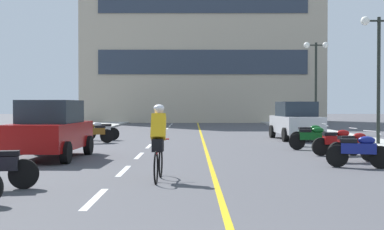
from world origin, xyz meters
The scene contains 28 objects.
ground_plane centered at (0.00, 21.00, 0.00)m, with size 140.00×140.00×0.00m, color #47474C.
curb_left centered at (-7.20, 24.00, 0.06)m, with size 2.40×72.00×0.12m, color #A8A8A3.
curb_right centered at (7.20, 24.00, 0.06)m, with size 2.40×72.00×0.12m, color #A8A8A3.
lane_dash_1 centered at (-2.00, 6.00, 0.00)m, with size 0.14×2.20×0.01m, color silver.
lane_dash_2 centered at (-2.00, 10.00, 0.00)m, with size 0.14×2.20×0.01m, color silver.
lane_dash_3 centered at (-2.00, 14.00, 0.00)m, with size 0.14×2.20×0.01m, color silver.
lane_dash_4 centered at (-2.00, 18.00, 0.00)m, with size 0.14×2.20×0.01m, color silver.
lane_dash_5 centered at (-2.00, 22.00, 0.00)m, with size 0.14×2.20×0.01m, color silver.
lane_dash_6 centered at (-2.00, 26.00, 0.00)m, with size 0.14×2.20×0.01m, color silver.
lane_dash_7 centered at (-2.00, 30.00, 0.00)m, with size 0.14×2.20×0.01m, color silver.
lane_dash_8 centered at (-2.00, 34.00, 0.00)m, with size 0.14×2.20×0.01m, color silver.
lane_dash_9 centered at (-2.00, 38.00, 0.00)m, with size 0.14×2.20×0.01m, color silver.
lane_dash_10 centered at (-2.00, 42.00, 0.00)m, with size 0.14×2.20×0.01m, color silver.
lane_dash_11 centered at (-2.00, 46.00, 0.00)m, with size 0.14×2.20×0.01m, color silver.
centre_line_yellow centered at (0.25, 24.00, 0.00)m, with size 0.12×66.00×0.01m, color gold.
office_building centered at (0.73, 48.86, 9.23)m, with size 22.64×7.84×18.46m.
street_lamp_mid centered at (7.21, 17.84, 3.85)m, with size 1.46×0.36×5.09m.
street_lamp_far centered at (7.06, 28.01, 3.95)m, with size 1.46×0.36×5.25m.
parked_car_near centered at (-4.65, 13.05, 0.92)m, with size 2.04×4.26×1.82m.
parked_car_mid centered at (4.73, 22.06, 0.92)m, with size 2.12×4.30×1.82m.
motorcycle_3 centered at (4.18, 10.63, 0.47)m, with size 1.65×0.75×0.92m.
motorcycle_4 centered at (4.49, 12.11, 0.47)m, with size 1.65×0.76×0.92m.
motorcycle_5 centered at (4.53, 14.03, 0.47)m, with size 1.70×0.60×0.92m.
motorcycle_6 centered at (4.19, 16.17, 0.47)m, with size 1.69×0.60×0.92m.
motorcycle_7 centered at (4.52, 17.90, 0.47)m, with size 1.70×0.60×0.92m.
motorcycle_8 centered at (-4.53, 19.66, 0.47)m, with size 1.64×0.79×0.92m.
motorcycle_9 centered at (-4.55, 21.51, 0.47)m, with size 1.70×0.60×0.92m.
cyclist_rider centered at (-1.01, 8.35, 0.89)m, with size 0.42×1.77×1.71m.
Camera 1 is at (-0.26, -3.50, 1.69)m, focal length 49.91 mm.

